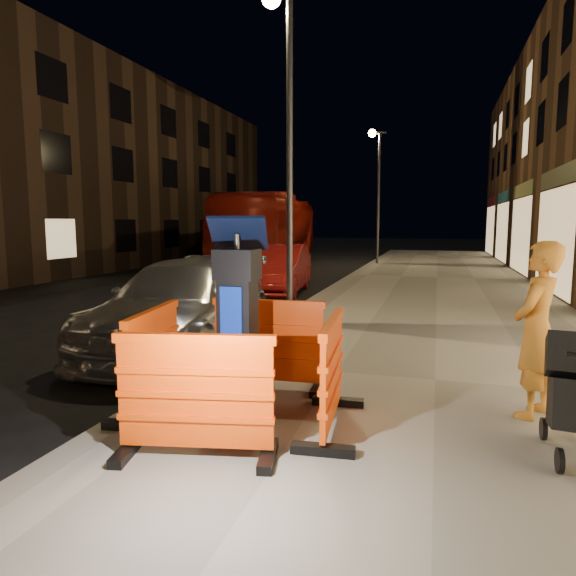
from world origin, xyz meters
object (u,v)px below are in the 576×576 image
(barrier_kerbside, at_px, (154,359))
(car_silver, at_px, (184,347))
(parking_kiosk, at_px, (238,325))
(barrier_bldgside, at_px, (332,374))
(barrier_back, at_px, (268,344))
(car_red, at_px, (277,294))
(bus_doubledecker, at_px, (270,265))
(barrier_front, at_px, (195,397))
(man, at_px, (537,330))

(barrier_kerbside, distance_m, car_silver, 3.35)
(parking_kiosk, distance_m, barrier_bldgside, 1.04)
(car_silver, bearing_deg, barrier_back, -48.42)
(barrier_bldgside, bearing_deg, parking_kiosk, 85.42)
(car_red, distance_m, bus_doubledecker, 10.31)
(car_red, relative_size, bus_doubledecker, 0.36)
(barrier_bldgside, height_order, car_silver, barrier_bldgside)
(bus_doubledecker, bearing_deg, barrier_kerbside, -82.20)
(barrier_bldgside, bearing_deg, bus_doubledecker, 15.22)
(barrier_front, height_order, car_red, barrier_front)
(parking_kiosk, bearing_deg, barrier_kerbside, 173.42)
(barrier_front, xyz_separation_m, man, (2.85, 1.81, 0.36))
(man, bearing_deg, bus_doubledecker, -126.78)
(parking_kiosk, xyz_separation_m, man, (2.85, 0.86, -0.06))
(barrier_back, distance_m, barrier_kerbside, 1.34)
(barrier_back, height_order, bus_doubledecker, bus_doubledecker)
(car_silver, relative_size, car_red, 1.14)
(barrier_front, height_order, car_silver, barrier_front)
(barrier_kerbside, xyz_separation_m, man, (3.80, 0.86, 0.36))
(barrier_kerbside, distance_m, car_red, 9.81)
(car_silver, bearing_deg, man, -28.30)
(man, bearing_deg, parking_kiosk, -45.60)
(parking_kiosk, bearing_deg, man, 10.19)
(man, bearing_deg, barrier_bldgside, -38.03)
(barrier_back, bearing_deg, parking_kiosk, -93.58)
(car_silver, relative_size, bus_doubledecker, 0.41)
(barrier_front, height_order, bus_doubledecker, bus_doubledecker)
(barrier_kerbside, relative_size, car_silver, 0.27)
(barrier_bldgside, height_order, man, man)
(car_red, height_order, bus_doubledecker, bus_doubledecker)
(barrier_front, xyz_separation_m, barrier_bldgside, (0.95, 0.95, 0.00))
(barrier_back, height_order, car_silver, barrier_back)
(car_silver, distance_m, car_red, 6.62)
(barrier_kerbside, xyz_separation_m, barrier_bldgside, (1.90, 0.00, 0.00))
(barrier_back, xyz_separation_m, barrier_bldgside, (0.95, -0.95, 0.00))
(parking_kiosk, relative_size, car_silver, 0.38)
(car_silver, bearing_deg, bus_doubledecker, 98.23)
(car_silver, height_order, man, man)
(man, bearing_deg, barrier_front, -29.94)
(car_silver, distance_m, bus_doubledecker, 16.79)
(barrier_front, relative_size, car_silver, 0.27)
(barrier_front, height_order, barrier_kerbside, same)
(barrier_kerbside, xyz_separation_m, car_silver, (-1.25, 3.04, -0.68))
(barrier_front, distance_m, man, 3.39)
(barrier_back, bearing_deg, barrier_bldgside, -48.58)
(barrier_bldgside, xyz_separation_m, bus_doubledecker, (-6.97, 19.38, -0.68))
(barrier_front, distance_m, barrier_bldgside, 1.34)
(barrier_front, height_order, barrier_back, same)
(barrier_back, xyz_separation_m, man, (2.85, -0.09, 0.36))
(barrier_back, height_order, barrier_kerbside, same)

